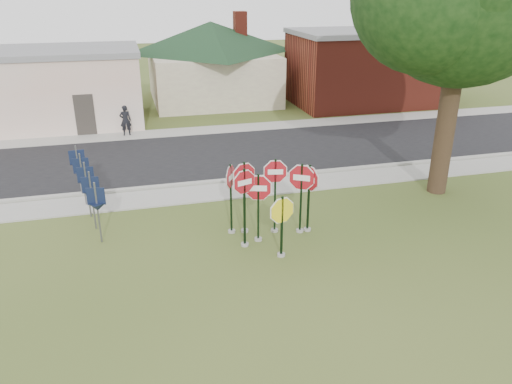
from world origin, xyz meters
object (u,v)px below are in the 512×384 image
object	(u,v)px
pedestrian	(125,120)
stop_sign_yellow	(282,220)
stop_sign_center	(258,198)
stop_sign_left	(244,197)

from	to	relation	value
pedestrian	stop_sign_yellow	bearing A→B (deg)	107.12
stop_sign_center	pedestrian	xyz separation A→B (m)	(-3.74, 13.00, -0.57)
stop_sign_yellow	pedestrian	bearing A→B (deg)	106.34
stop_sign_center	stop_sign_yellow	xyz separation A→B (m)	(0.40, -1.12, -0.25)
stop_sign_yellow	pedestrian	size ratio (longest dim) A/B	1.27
stop_sign_yellow	stop_sign_left	bearing A→B (deg)	135.02
stop_sign_center	stop_sign_yellow	bearing A→B (deg)	-70.22
stop_sign_yellow	pedestrian	xyz separation A→B (m)	(-4.14, 14.12, -0.33)
stop_sign_center	pedestrian	size ratio (longest dim) A/B	1.46
stop_sign_center	stop_sign_left	bearing A→B (deg)	-154.75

